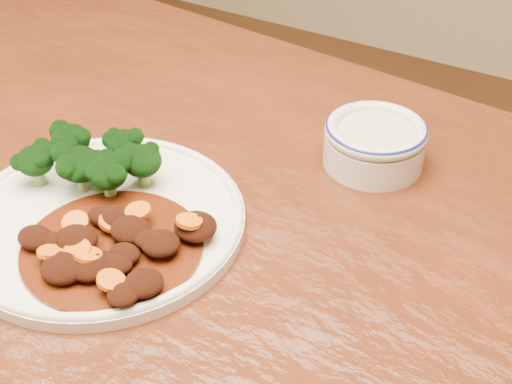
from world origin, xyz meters
The scene contains 5 objects.
dining_table centered at (0.00, 0.00, 0.67)m, with size 1.59×1.06×0.75m.
dinner_plate centered at (-0.05, -0.04, 0.76)m, with size 0.31×0.31×0.02m.
broccoli_florets centered at (-0.09, 0.01, 0.79)m, with size 0.15×0.12×0.05m.
mince_stew centered at (0.00, -0.08, 0.77)m, with size 0.18×0.18×0.03m.
dip_bowl centered at (0.16, 0.22, 0.78)m, with size 0.12×0.12×0.05m.
Camera 1 is at (0.39, -0.46, 1.25)m, focal length 50.00 mm.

